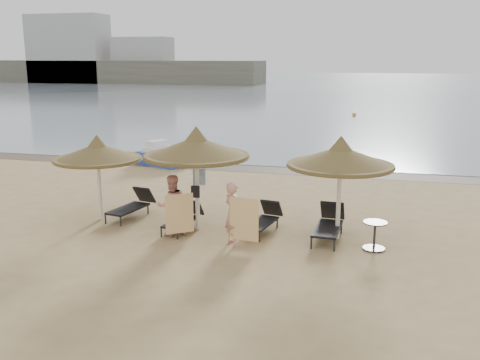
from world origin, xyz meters
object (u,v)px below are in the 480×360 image
object	(u,v)px
person_right	(233,208)
side_table	(374,236)
lounger_near_right	(264,219)
lounger_far_left	(133,205)
pedal_boat	(163,156)
palapa_right	(340,157)
lounger_near_left	(184,217)
palapa_left	(98,152)
lounger_far_right	(329,223)
person_left	(172,201)
palapa_center	(197,148)

from	to	relation	value
person_right	side_table	bearing A→B (deg)	-129.76
lounger_near_right	person_right	bearing A→B (deg)	-102.79
lounger_far_left	pedal_boat	size ratio (longest dim) A/B	0.72
palapa_right	lounger_near_left	distance (m)	4.59
palapa_left	lounger_far_left	xyz separation A→B (m)	(0.78, 0.52, -1.65)
side_table	person_right	size ratio (longest dim) A/B	0.38
lounger_near_right	lounger_far_right	bearing A→B (deg)	6.90
lounger_near_left	lounger_far_left	bearing A→B (deg)	166.36
palapa_right	person_left	world-z (taller)	palapa_right
person_left	lounger_far_right	bearing A→B (deg)	152.63
palapa_left	lounger_far_left	distance (m)	1.90
palapa_right	lounger_far_left	size ratio (longest dim) A/B	1.49
side_table	pedal_boat	distance (m)	12.67
palapa_center	person_right	world-z (taller)	palapa_center
lounger_far_left	lounger_far_right	size ratio (longest dim) A/B	0.96
palapa_right	person_right	distance (m)	3.05
palapa_center	lounger_far_left	distance (m)	3.05
palapa_right	lounger_near_right	world-z (taller)	palapa_right
palapa_right	lounger_far_right	distance (m)	1.81
side_table	person_left	size ratio (longest dim) A/B	0.37
side_table	lounger_near_left	bearing A→B (deg)	175.87
lounger_near_right	lounger_far_right	distance (m)	1.79
lounger_far_left	lounger_near_left	xyz separation A→B (m)	(1.91, -0.73, -0.03)
palapa_center	lounger_far_left	bearing A→B (deg)	164.08
palapa_right	palapa_center	bearing A→B (deg)	-177.60
lounger_near_right	pedal_boat	distance (m)	10.10
lounger_far_right	pedal_boat	size ratio (longest dim) A/B	0.75
palapa_center	lounger_near_left	distance (m)	2.00
lounger_far_left	lounger_far_right	world-z (taller)	lounger_far_right
palapa_left	person_right	bearing A→B (deg)	-14.06
person_left	lounger_near_right	bearing A→B (deg)	163.74
palapa_center	person_left	size ratio (longest dim) A/B	1.51
palapa_left	lounger_near_right	xyz separation A→B (m)	(4.86, 0.17, -1.67)
palapa_right	lounger_far_right	bearing A→B (deg)	172.27
lounger_far_right	side_table	distance (m)	1.35
lounger_near_left	person_left	size ratio (longest dim) A/B	0.87
palapa_left	lounger_far_right	bearing A→B (deg)	0.53
palapa_center	palapa_right	distance (m)	3.83
lounger_near_left	palapa_right	bearing A→B (deg)	10.76
palapa_right	person_right	size ratio (longest dim) A/B	1.46
lounger_near_right	person_left	distance (m)	2.58
palapa_center	person_left	distance (m)	1.58
lounger_near_right	person_right	distance (m)	1.49
lounger_near_right	palapa_right	bearing A→B (deg)	6.43
lounger_near_right	pedal_boat	size ratio (longest dim) A/B	0.68
palapa_left	lounger_near_left	world-z (taller)	palapa_left
lounger_near_right	person_right	xyz separation A→B (m)	(-0.54, -1.26, 0.60)
lounger_near_left	lounger_near_right	size ratio (longest dim) A/B	0.94
lounger_near_right	palapa_left	bearing A→B (deg)	-167.49
palapa_center	person_left	xyz separation A→B (m)	(-0.49, -0.69, -1.33)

